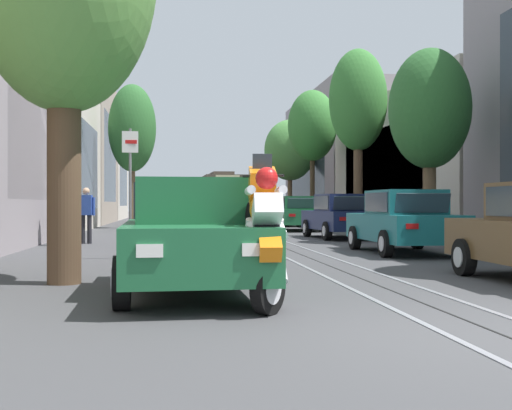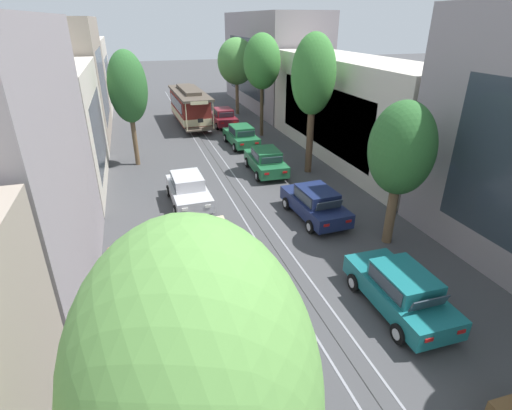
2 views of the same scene
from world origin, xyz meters
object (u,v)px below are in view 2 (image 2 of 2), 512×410
street_tree_kerb_left_near (197,402)px  pedestrian_on_right_pavement (131,249)px  street_tree_kerb_right_fourth (262,62)px  pedestrian_on_left_pavement (113,264)px  parked_car_navy_mid_right (315,203)px  parked_car_green_fourth_right (266,161)px  street_tree_kerb_right_mid (313,76)px  parked_car_teal_second_right (400,290)px  parked_car_green_fifth_right (241,136)px  street_tree_kerb_right_second (401,150)px  parked_car_silver_fourth_left (188,190)px  street_sign_post (203,328)px  street_tree_kerb_left_second (128,88)px  street_tree_kerb_right_far (236,62)px  parked_car_maroon_sixth_right (223,117)px  parked_car_beige_mid_left (211,248)px  parked_car_silver_second_left (256,345)px  cable_car_trolley (190,106)px

street_tree_kerb_left_near → pedestrian_on_right_pavement: street_tree_kerb_left_near is taller
street_tree_kerb_right_fourth → pedestrian_on_left_pavement: street_tree_kerb_right_fourth is taller
parked_car_navy_mid_right → street_tree_kerb_left_near: 15.14m
parked_car_green_fourth_right → street_tree_kerb_right_mid: street_tree_kerb_right_mid is taller
parked_car_teal_second_right → parked_car_navy_mid_right: same height
parked_car_green_fifth_right → street_tree_kerb_right_second: (2.30, -15.89, 3.40)m
street_tree_kerb_right_second → street_tree_kerb_right_mid: 9.31m
parked_car_silver_fourth_left → street_sign_post: 11.57m
street_tree_kerb_left_second → street_tree_kerb_right_far: (10.47, 13.21, 0.08)m
street_tree_kerb_left_near → street_tree_kerb_right_second: (9.72, 9.41, -0.66)m
street_tree_kerb_right_fourth → street_sign_post: street_tree_kerb_right_fourth is taller
parked_car_navy_mid_right → parked_car_maroon_sixth_right: same height
parked_car_maroon_sixth_right → street_tree_kerb_right_fourth: (2.32, -4.20, 5.06)m
parked_car_green_fourth_right → street_tree_kerb_right_far: street_tree_kerb_right_far is taller
street_tree_kerb_left_second → parked_car_green_fifth_right: bearing=14.9°
street_tree_kerb_right_mid → street_tree_kerb_right_far: street_tree_kerb_right_mid is taller
parked_car_green_fourth_right → street_tree_kerb_right_mid: (2.68, -0.57, 5.08)m
parked_car_navy_mid_right → street_tree_kerb_right_second: 5.01m
parked_car_beige_mid_left → pedestrian_on_right_pavement: 3.03m
street_tree_kerb_left_second → street_tree_kerb_right_far: street_tree_kerb_right_far is taller
parked_car_maroon_sixth_right → parked_car_teal_second_right: bearing=-90.3°
pedestrian_on_right_pavement → parked_car_silver_fourth_left: bearing=61.8°
parked_car_beige_mid_left → street_tree_kerb_right_second: bearing=-3.3°
street_tree_kerb_right_far → parked_car_teal_second_right: bearing=-94.9°
parked_car_silver_second_left → street_tree_kerb_left_second: 19.36m
parked_car_silver_fourth_left → street_tree_kerb_left_second: (-2.37, 7.28, 4.23)m
parked_car_beige_mid_left → parked_car_silver_fourth_left: bearing=90.0°
parked_car_beige_mid_left → street_sign_post: 5.62m
cable_car_trolley → pedestrian_on_right_pavement: (-5.78, -23.08, -0.68)m
parked_car_navy_mid_right → street_tree_kerb_left_second: size_ratio=0.61×
street_tree_kerb_left_second → street_tree_kerb_right_second: bearing=-53.8°
parked_car_navy_mid_right → street_sign_post: size_ratio=1.51×
parked_car_silver_fourth_left → street_tree_kerb_left_second: bearing=108.0°
parked_car_navy_mid_right → street_tree_kerb_right_mid: 8.32m
parked_car_maroon_sixth_right → street_tree_kerb_right_fourth: bearing=-61.1°
street_sign_post → street_tree_kerb_left_second: bearing=93.4°
street_tree_kerb_left_near → street_tree_kerb_left_second: 23.22m
parked_car_green_fifth_right → street_tree_kerb_left_second: size_ratio=0.60×
parked_car_navy_mid_right → street_tree_kerb_left_second: street_tree_kerb_left_second is taller
parked_car_silver_second_left → parked_car_green_fifth_right: 21.48m
street_tree_kerb_right_fourth → street_sign_post: bearing=-111.5°
parked_car_beige_mid_left → parked_car_maroon_sixth_right: 22.77m
pedestrian_on_right_pavement → parked_car_green_fifth_right: bearing=60.6°
parked_car_silver_second_left → parked_car_beige_mid_left: 5.37m
parked_car_silver_second_left → cable_car_trolley: (2.65, 28.95, 0.86)m
street_tree_kerb_left_second → pedestrian_on_right_pavement: (-0.61, -12.85, -4.05)m
street_tree_kerb_left_near → street_tree_kerb_right_second: 13.55m
street_tree_kerb_right_second → cable_car_trolley: street_tree_kerb_right_second is taller
parked_car_silver_second_left → street_tree_kerb_right_fourth: size_ratio=0.55×
street_tree_kerb_left_second → parked_car_teal_second_right: bearing=-66.3°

